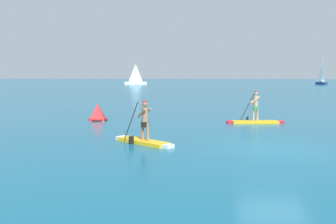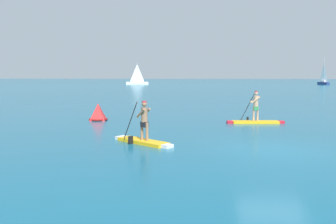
% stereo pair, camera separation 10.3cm
% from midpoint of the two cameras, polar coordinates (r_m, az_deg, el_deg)
% --- Properties ---
extents(ground, '(440.00, 440.00, 0.00)m').
position_cam_midpoint_polar(ground, '(13.74, 16.48, -5.81)').
color(ground, '#145B7A').
extents(paddleboarder_near_left, '(2.65, 2.15, 1.74)m').
position_cam_midpoint_polar(paddleboarder_near_left, '(14.33, -4.17, -3.75)').
color(paddleboarder_near_left, yellow).
rests_on(paddleboarder_near_left, ground).
extents(paddleboarder_mid_center, '(3.28, 0.92, 1.84)m').
position_cam_midpoint_polar(paddleboarder_mid_center, '(20.80, 13.69, -0.79)').
color(paddleboarder_mid_center, yellow).
rests_on(paddleboarder_mid_center, ground).
extents(race_marker_buoy, '(1.30, 1.30, 1.03)m').
position_cam_midpoint_polar(race_marker_buoy, '(21.91, -11.34, -0.15)').
color(race_marker_buoy, red).
rests_on(race_marker_buoy, ground).
extents(sailboat_left_horizon, '(6.39, 2.65, 6.29)m').
position_cam_midpoint_polar(sailboat_left_horizon, '(100.35, -5.25, 4.90)').
color(sailboat_left_horizon, white).
rests_on(sailboat_left_horizon, ground).
extents(sailboat_right_horizon, '(2.15, 4.22, 7.49)m').
position_cam_midpoint_polar(sailboat_right_horizon, '(107.20, 23.45, 4.64)').
color(sailboat_right_horizon, navy).
rests_on(sailboat_right_horizon, ground).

